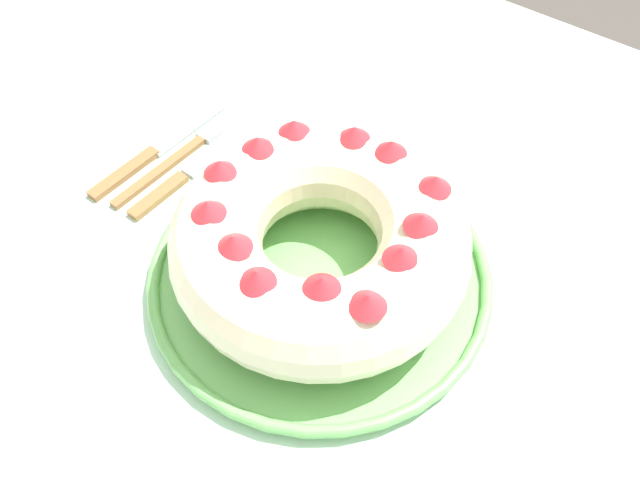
% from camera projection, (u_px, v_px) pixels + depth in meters
% --- Properties ---
extents(dining_table, '(1.51, 1.23, 0.77)m').
position_uv_depth(dining_table, '(311.00, 337.00, 0.69)').
color(dining_table, silver).
rests_on(dining_table, ground_plane).
extents(serving_dish, '(0.35, 0.35, 0.02)m').
position_uv_depth(serving_dish, '(320.00, 273.00, 0.63)').
color(serving_dish, '#6BB760').
rests_on(serving_dish, dining_table).
extents(bundt_cake, '(0.29, 0.29, 0.10)m').
position_uv_depth(bundt_cake, '(320.00, 239.00, 0.59)').
color(bundt_cake, beige).
rests_on(bundt_cake, serving_dish).
extents(fork, '(0.02, 0.20, 0.01)m').
position_uv_depth(fork, '(186.00, 151.00, 0.75)').
color(fork, '#936038').
rests_on(fork, dining_table).
extents(serving_knife, '(0.02, 0.22, 0.01)m').
position_uv_depth(serving_knife, '(151.00, 154.00, 0.75)').
color(serving_knife, '#936038').
rests_on(serving_knife, dining_table).
extents(cake_knife, '(0.02, 0.18, 0.01)m').
position_uv_depth(cake_knife, '(185.00, 175.00, 0.73)').
color(cake_knife, '#936038').
rests_on(cake_knife, dining_table).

